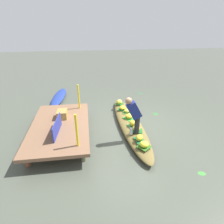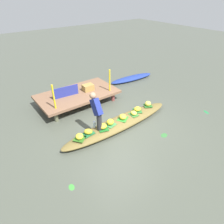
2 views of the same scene
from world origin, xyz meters
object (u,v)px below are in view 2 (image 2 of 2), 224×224
(moored_boat, at_px, (132,78))
(banana_bunch_1, at_px, (137,109))
(banana_bunch_5, at_px, (148,104))
(banana_bunch_7, at_px, (110,122))
(banana_bunch_4, at_px, (79,136))
(produce_crate, at_px, (88,87))
(banana_bunch_6, at_px, (123,117))
(banana_bunch_3, at_px, (88,131))
(banana_bunch_2, at_px, (103,126))
(vendor_person, at_px, (97,110))
(water_bottle, at_px, (94,125))
(market_banner, at_px, (66,92))
(vendor_boat, at_px, (120,123))
(banana_bunch_0, at_px, (134,113))

(moored_boat, distance_m, banana_bunch_1, 3.48)
(banana_bunch_5, distance_m, banana_bunch_7, 1.90)
(banana_bunch_4, bearing_deg, produce_crate, 53.52)
(banana_bunch_6, bearing_deg, banana_bunch_7, -178.92)
(moored_boat, relative_size, banana_bunch_3, 9.47)
(banana_bunch_2, height_order, banana_bunch_5, banana_bunch_5)
(banana_bunch_4, height_order, banana_bunch_5, banana_bunch_5)
(banana_bunch_4, bearing_deg, banana_bunch_6, 1.32)
(banana_bunch_1, xyz_separation_m, banana_bunch_5, (0.58, 0.03, 0.01))
(vendor_person, bearing_deg, banana_bunch_4, -169.53)
(banana_bunch_3, relative_size, water_bottle, 1.16)
(banana_bunch_2, height_order, market_banner, market_banner)
(banana_bunch_6, distance_m, market_banner, 2.56)
(moored_boat, height_order, banana_bunch_6, banana_bunch_6)
(moored_boat, height_order, banana_bunch_1, banana_bunch_1)
(banana_bunch_5, relative_size, produce_crate, 0.52)
(vendor_boat, height_order, moored_boat, vendor_boat)
(banana_bunch_7, bearing_deg, banana_bunch_3, 178.97)
(banana_bunch_4, bearing_deg, market_banner, 72.68)
(banana_bunch_4, distance_m, vendor_person, 0.96)
(banana_bunch_2, xyz_separation_m, banana_bunch_3, (-0.52, 0.05, -0.00))
(moored_boat, bearing_deg, banana_bunch_0, -125.86)
(moored_boat, relative_size, banana_bunch_2, 9.37)
(banana_bunch_0, distance_m, banana_bunch_5, 0.88)
(banana_bunch_1, height_order, banana_bunch_3, banana_bunch_3)
(banana_bunch_3, distance_m, vendor_person, 0.72)
(banana_bunch_1, xyz_separation_m, banana_bunch_6, (-0.77, -0.09, 0.01))
(banana_bunch_6, bearing_deg, banana_bunch_3, 179.80)
(vendor_boat, relative_size, vendor_person, 3.71)
(moored_boat, height_order, vendor_person, vendor_person)
(banana_bunch_2, xyz_separation_m, banana_bunch_6, (0.86, 0.04, -0.00))
(banana_bunch_1, xyz_separation_m, banana_bunch_3, (-2.15, -0.08, 0.01))
(banana_bunch_3, height_order, banana_bunch_4, banana_bunch_3)
(banana_bunch_2, bearing_deg, water_bottle, 131.47)
(banana_bunch_4, bearing_deg, water_bottle, 17.26)
(moored_boat, distance_m, banana_bunch_6, 4.06)
(banana_bunch_4, bearing_deg, banana_bunch_0, 0.26)
(banana_bunch_5, xyz_separation_m, vendor_person, (-2.33, -0.02, 0.59))
(vendor_boat, relative_size, market_banner, 4.26)
(banana_bunch_4, relative_size, banana_bunch_7, 0.97)
(banana_bunch_6, bearing_deg, water_bottle, 170.90)
(banana_bunch_1, distance_m, market_banner, 2.87)
(banana_bunch_4, xyz_separation_m, produce_crate, (1.74, 2.35, 0.23))
(vendor_boat, xyz_separation_m, banana_bunch_0, (0.62, -0.03, 0.20))
(vendor_boat, distance_m, produce_crate, 2.36)
(banana_bunch_0, xyz_separation_m, banana_bunch_4, (-2.19, -0.01, 0.01))
(moored_boat, height_order, water_bottle, water_bottle)
(moored_boat, relative_size, banana_bunch_7, 9.95)
(banana_bunch_2, bearing_deg, banana_bunch_6, 2.76)
(banana_bunch_1, bearing_deg, banana_bunch_0, -157.86)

